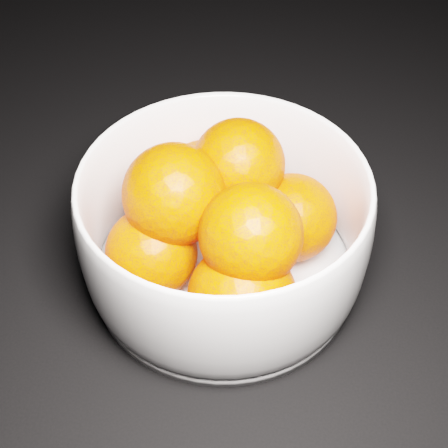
# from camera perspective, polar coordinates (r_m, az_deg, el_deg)

# --- Properties ---
(ground) EXTENTS (3.00, 3.00, 0.00)m
(ground) POSITION_cam_1_polar(r_m,az_deg,el_deg) (0.81, -14.56, 11.70)
(ground) COLOR black
(ground) RESTS_ON ground
(bowl) EXTENTS (0.24, 0.24, 0.12)m
(bowl) POSITION_cam_1_polar(r_m,az_deg,el_deg) (0.52, 0.00, -0.45)
(bowl) COLOR silver
(bowl) RESTS_ON ground
(orange_pile) EXTENTS (0.19, 0.21, 0.13)m
(orange_pile) POSITION_cam_1_polar(r_m,az_deg,el_deg) (0.51, -0.20, 0.26)
(orange_pile) COLOR #E93E00
(orange_pile) RESTS_ON bowl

